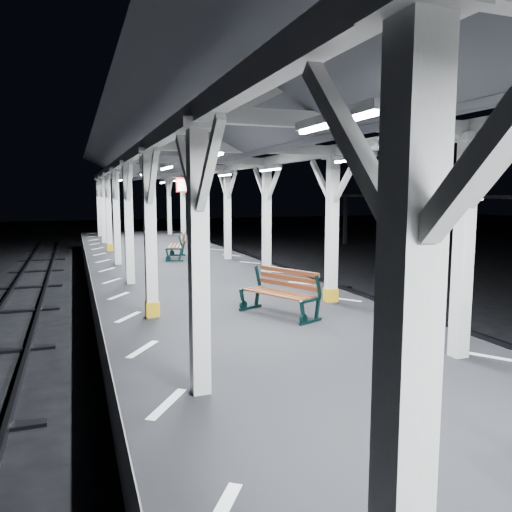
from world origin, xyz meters
TOP-DOWN VIEW (x-y plane):
  - ground at (0.00, 0.00)m, footprint 120.00×120.00m
  - platform at (0.00, 0.00)m, footprint 6.00×50.00m
  - hazard_stripes_left at (-2.45, 0.00)m, footprint 1.00×48.00m
  - hazard_stripes_right at (2.45, 0.00)m, footprint 1.00×48.00m
  - track_right at (5.00, 0.00)m, footprint 2.20×60.00m
  - canopy at (0.00, -0.02)m, footprint 5.40×49.00m
  - bench_mid at (0.51, 1.33)m, footprint 1.27×1.81m
  - bench_far at (0.29, 10.77)m, footprint 1.09×1.89m

SIDE VIEW (x-z plane):
  - ground at x=0.00m, z-range 0.00..0.00m
  - track_right at x=5.00m, z-range 0.00..0.16m
  - platform at x=0.00m, z-range 0.00..1.00m
  - hazard_stripes_left at x=-2.45m, z-range 1.00..1.01m
  - hazard_stripes_right at x=2.45m, z-range 1.00..1.01m
  - bench_mid at x=0.51m, z-range 1.03..1.96m
  - bench_far at x=0.29m, z-range 1.03..2.00m
  - canopy at x=0.00m, z-range 2.24..6.89m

